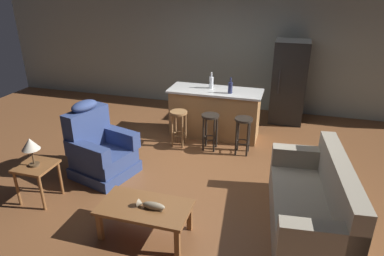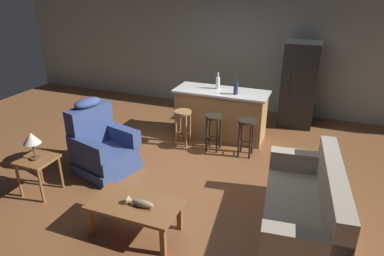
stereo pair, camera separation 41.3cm
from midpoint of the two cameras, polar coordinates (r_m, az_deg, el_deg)
ground_plane at (r=5.80m, az=-1.36°, el=-6.51°), size 12.00×12.00×0.00m
back_wall at (r=8.21m, az=5.32°, el=12.17°), size 12.00×0.05×2.60m
coffee_table at (r=4.29m, az=-10.70°, el=-13.31°), size 1.10×0.60×0.42m
fish_figurine at (r=4.17m, az=-9.73°, el=-12.68°), size 0.34×0.10×0.10m
couch at (r=4.52m, az=17.00°, el=-12.23°), size 1.04×1.98×0.94m
recliner_near_lamp at (r=5.68m, az=-17.20°, el=-3.51°), size 1.03×1.03×1.20m
end_table at (r=5.33m, az=-26.51°, el=-6.50°), size 0.48×0.48×0.56m
table_lamp at (r=5.14m, az=-27.45°, el=-2.62°), size 0.24×0.24×0.41m
kitchen_island at (r=6.77m, az=2.06°, el=2.52°), size 1.80×0.70×0.95m
bar_stool_left at (r=6.37m, az=-4.08°, el=1.01°), size 0.32×0.32×0.68m
bar_stool_middle at (r=6.19m, az=1.15°, el=0.41°), size 0.32×0.32×0.68m
bar_stool_right at (r=6.08m, az=6.62°, el=-0.22°), size 0.32×0.32×0.68m
refrigerator at (r=7.61m, az=14.34°, el=7.37°), size 0.70×0.69×1.76m
bottle_tall_green at (r=6.70m, az=1.47°, el=7.64°), size 0.08×0.08×0.32m
bottle_short_amber at (r=6.40m, az=4.56°, el=6.74°), size 0.08×0.08×0.30m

